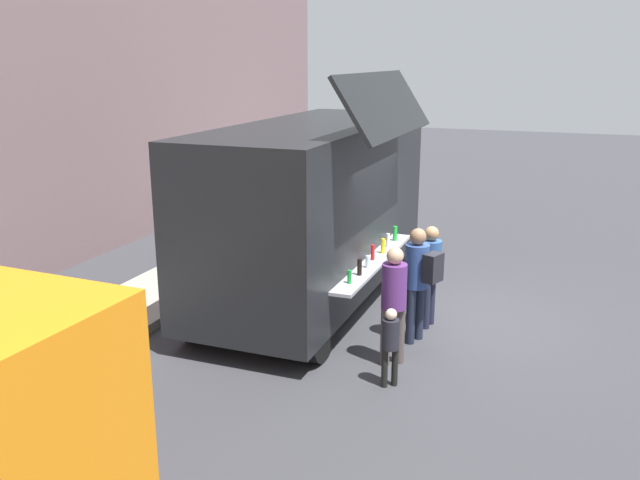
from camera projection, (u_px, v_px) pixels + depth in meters
name	position (u px, v px, depth m)	size (l,w,h in m)	color
ground_plane	(444.00, 315.00, 11.08)	(60.00, 60.00, 0.00)	#38383D
curb_strip	(36.00, 362.00, 9.22)	(28.00, 1.60, 0.15)	#9E998E
food_truck_main	(316.00, 205.00, 11.51)	(6.22, 2.88, 3.93)	black
trash_bin	(292.00, 209.00, 16.54)	(0.60, 0.60, 1.01)	#2E5C3B
customer_front_ordering	(430.00, 267.00, 10.40)	(0.34, 0.33, 1.64)	#1F2134
customer_mid_with_backpack	(419.00, 274.00, 9.79)	(0.45, 0.58, 1.76)	#1F2437
customer_rear_waiting	(394.00, 296.00, 9.08)	(0.35, 0.35, 1.70)	#504644
child_near_queue	(390.00, 340.00, 8.55)	(0.22, 0.22, 1.08)	black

